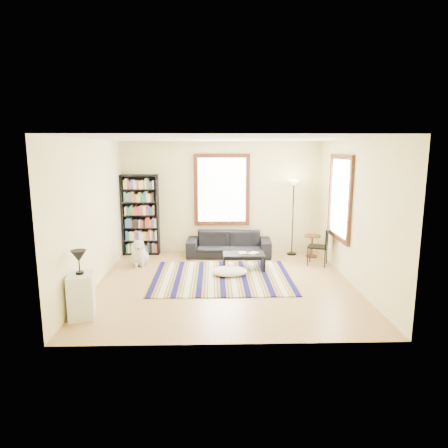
{
  "coord_description": "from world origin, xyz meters",
  "views": [
    {
      "loc": [
        -0.22,
        -7.53,
        2.61
      ],
      "look_at": [
        0.0,
        0.5,
        1.1
      ],
      "focal_mm": 32.0,
      "sensor_mm": 36.0,
      "label": 1
    }
  ],
  "objects_px": {
    "side_table": "(312,246)",
    "dog": "(140,252)",
    "sofa": "(229,244)",
    "bookshelf": "(141,215)",
    "floor_lamp": "(293,218)",
    "coffee_table": "(244,261)",
    "folding_chair": "(318,247)",
    "floor_cushion": "(229,271)",
    "white_cabinet": "(81,295)"
  },
  "relations": [
    {
      "from": "sofa",
      "to": "bookshelf",
      "type": "height_order",
      "value": "bookshelf"
    },
    {
      "from": "dog",
      "to": "bookshelf",
      "type": "bearing_deg",
      "value": 90.88
    },
    {
      "from": "sofa",
      "to": "white_cabinet",
      "type": "height_order",
      "value": "white_cabinet"
    },
    {
      "from": "side_table",
      "to": "sofa",
      "type": "bearing_deg",
      "value": 176.33
    },
    {
      "from": "white_cabinet",
      "to": "floor_cushion",
      "type": "bearing_deg",
      "value": 27.43
    },
    {
      "from": "white_cabinet",
      "to": "bookshelf",
      "type": "bearing_deg",
      "value": 73.72
    },
    {
      "from": "sofa",
      "to": "floor_cushion",
      "type": "xyz_separation_m",
      "value": [
        -0.05,
        -1.56,
        -0.21
      ]
    },
    {
      "from": "floor_cushion",
      "to": "side_table",
      "type": "distance_m",
      "value": 2.54
    },
    {
      "from": "bookshelf",
      "to": "floor_cushion",
      "type": "relative_size",
      "value": 2.67
    },
    {
      "from": "bookshelf",
      "to": "side_table",
      "type": "distance_m",
      "value": 4.31
    },
    {
      "from": "sofa",
      "to": "dog",
      "type": "distance_m",
      "value": 2.19
    },
    {
      "from": "dog",
      "to": "floor_cushion",
      "type": "bearing_deg",
      "value": -29.22
    },
    {
      "from": "bookshelf",
      "to": "sofa",
      "type": "bearing_deg",
      "value": -7.02
    },
    {
      "from": "sofa",
      "to": "white_cabinet",
      "type": "distance_m",
      "value": 4.34
    },
    {
      "from": "floor_cushion",
      "to": "side_table",
      "type": "relative_size",
      "value": 1.39
    },
    {
      "from": "folding_chair",
      "to": "dog",
      "type": "xyz_separation_m",
      "value": [
        -4.05,
        0.1,
        -0.12
      ]
    },
    {
      "from": "floor_cushion",
      "to": "dog",
      "type": "bearing_deg",
      "value": 157.5
    },
    {
      "from": "coffee_table",
      "to": "dog",
      "type": "distance_m",
      "value": 2.38
    },
    {
      "from": "floor_lamp",
      "to": "side_table",
      "type": "xyz_separation_m",
      "value": [
        0.45,
        -0.23,
        -0.66
      ]
    },
    {
      "from": "sofa",
      "to": "white_cabinet",
      "type": "relative_size",
      "value": 2.93
    },
    {
      "from": "folding_chair",
      "to": "white_cabinet",
      "type": "distance_m",
      "value": 5.22
    },
    {
      "from": "floor_cushion",
      "to": "bookshelf",
      "type": "bearing_deg",
      "value": 139.46
    },
    {
      "from": "coffee_table",
      "to": "white_cabinet",
      "type": "xyz_separation_m",
      "value": [
        -2.74,
        -2.45,
        0.17
      ]
    },
    {
      "from": "side_table",
      "to": "dog",
      "type": "relative_size",
      "value": 0.87
    },
    {
      "from": "floor_cushion",
      "to": "floor_lamp",
      "type": "xyz_separation_m",
      "value": [
        1.64,
        1.66,
        0.84
      ]
    },
    {
      "from": "white_cabinet",
      "to": "floor_lamp",
      "type": "bearing_deg",
      "value": 29.91
    },
    {
      "from": "floor_lamp",
      "to": "folding_chair",
      "type": "distance_m",
      "value": 1.13
    },
    {
      "from": "sofa",
      "to": "coffee_table",
      "type": "relative_size",
      "value": 2.28
    },
    {
      "from": "side_table",
      "to": "dog",
      "type": "bearing_deg",
      "value": -171.66
    },
    {
      "from": "bookshelf",
      "to": "floor_cushion",
      "type": "bearing_deg",
      "value": -40.54
    },
    {
      "from": "bookshelf",
      "to": "coffee_table",
      "type": "height_order",
      "value": "bookshelf"
    },
    {
      "from": "sofa",
      "to": "floor_lamp",
      "type": "height_order",
      "value": "floor_lamp"
    },
    {
      "from": "floor_cushion",
      "to": "side_table",
      "type": "bearing_deg",
      "value": 34.51
    },
    {
      "from": "floor_lamp",
      "to": "coffee_table",
      "type": "bearing_deg",
      "value": -136.91
    },
    {
      "from": "coffee_table",
      "to": "folding_chair",
      "type": "bearing_deg",
      "value": 9.58
    },
    {
      "from": "sofa",
      "to": "bookshelf",
      "type": "distance_m",
      "value": 2.32
    },
    {
      "from": "sofa",
      "to": "white_cabinet",
      "type": "bearing_deg",
      "value": -121.5
    },
    {
      "from": "sofa",
      "to": "floor_lamp",
      "type": "xyz_separation_m",
      "value": [
        1.59,
        0.1,
        0.63
      ]
    },
    {
      "from": "floor_lamp",
      "to": "folding_chair",
      "type": "xyz_separation_m",
      "value": [
        0.4,
        -0.93,
        -0.5
      ]
    },
    {
      "from": "sofa",
      "to": "floor_lamp",
      "type": "bearing_deg",
      "value": 6.71
    },
    {
      "from": "coffee_table",
      "to": "folding_chair",
      "type": "height_order",
      "value": "folding_chair"
    },
    {
      "from": "sofa",
      "to": "side_table",
      "type": "bearing_deg",
      "value": -0.57
    },
    {
      "from": "sofa",
      "to": "coffee_table",
      "type": "distance_m",
      "value": 1.16
    },
    {
      "from": "coffee_table",
      "to": "dog",
      "type": "height_order",
      "value": "dog"
    },
    {
      "from": "folding_chair",
      "to": "dog",
      "type": "height_order",
      "value": "folding_chair"
    },
    {
      "from": "bookshelf",
      "to": "coffee_table",
      "type": "relative_size",
      "value": 2.22
    },
    {
      "from": "bookshelf",
      "to": "white_cabinet",
      "type": "xyz_separation_m",
      "value": [
        -0.27,
        -3.84,
        -0.65
      ]
    },
    {
      "from": "folding_chair",
      "to": "white_cabinet",
      "type": "xyz_separation_m",
      "value": [
        -4.45,
        -2.74,
        -0.08
      ]
    },
    {
      "from": "sofa",
      "to": "dog",
      "type": "bearing_deg",
      "value": -157.34
    },
    {
      "from": "sofa",
      "to": "side_table",
      "type": "distance_m",
      "value": 2.04
    }
  ]
}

